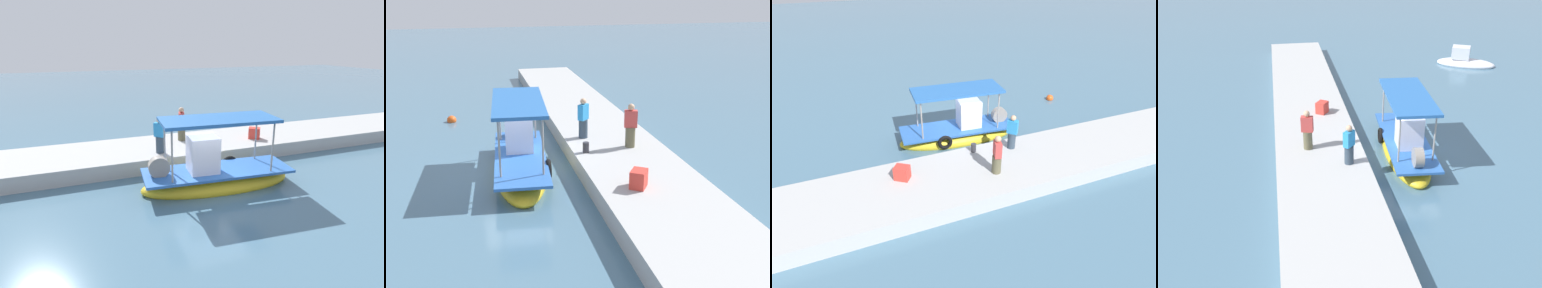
# 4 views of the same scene
# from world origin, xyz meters

# --- Properties ---
(ground_plane) EXTENTS (120.00, 120.00, 0.00)m
(ground_plane) POSITION_xyz_m (0.00, 0.00, 0.00)
(ground_plane) COLOR slate
(dock_quay) EXTENTS (36.00, 3.66, 0.69)m
(dock_quay) POSITION_xyz_m (0.00, -4.00, 0.34)
(dock_quay) COLOR #ACADAB
(dock_quay) RESTS_ON ground_plane
(main_fishing_boat) EXTENTS (6.22, 2.32, 3.14)m
(main_fishing_boat) POSITION_xyz_m (-0.19, -0.19, 0.50)
(main_fishing_boat) COLOR gold
(main_fishing_boat) RESTS_ON ground_plane
(fisherman_near_bollard) EXTENTS (0.52, 0.52, 1.65)m
(fisherman_near_bollard) POSITION_xyz_m (1.32, -2.96, 1.43)
(fisherman_near_bollard) COLOR #30404F
(fisherman_near_bollard) RESTS_ON dock_quay
(fisherman_by_crate) EXTENTS (0.47, 0.54, 1.72)m
(fisherman_by_crate) POSITION_xyz_m (-0.21, -4.45, 1.46)
(fisherman_by_crate) COLOR brown
(fisherman_by_crate) RESTS_ON dock_quay
(mooring_bollard) EXTENTS (0.24, 0.24, 0.40)m
(mooring_bollard) POSITION_xyz_m (-0.44, -2.63, 0.88)
(mooring_bollard) COLOR #2D2D33
(mooring_bollard) RESTS_ON dock_quay
(cargo_crate) EXTENTS (0.74, 0.71, 0.57)m
(cargo_crate) POSITION_xyz_m (-3.90, -3.44, 0.97)
(cargo_crate) COLOR red
(cargo_crate) RESTS_ON dock_quay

